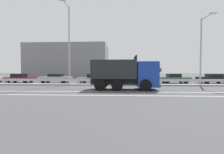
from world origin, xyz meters
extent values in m
plane|color=#424244|center=(0.00, 0.00, 0.00)|extent=(320.00, 320.00, 0.00)
cube|color=silver|center=(2.22, -3.83, 0.00)|extent=(60.38, 0.16, 0.01)
cube|color=silver|center=(2.22, -5.76, 0.00)|extent=(60.38, 0.16, 0.01)
cube|color=gray|center=(0.00, 2.12, 0.09)|extent=(33.21, 1.10, 0.18)
cube|color=#9EA0A5|center=(0.00, 3.00, 0.62)|extent=(60.38, 0.04, 0.32)
cylinder|color=#ADADB2|center=(-13.40, 3.00, 0.31)|extent=(0.09, 0.09, 0.62)
cylinder|color=#ADADB2|center=(-11.34, 3.00, 0.31)|extent=(0.09, 0.09, 0.62)
cylinder|color=#ADADB2|center=(-9.28, 3.00, 0.31)|extent=(0.09, 0.09, 0.62)
cylinder|color=#ADADB2|center=(-7.21, 3.00, 0.31)|extent=(0.09, 0.09, 0.62)
cylinder|color=#ADADB2|center=(-5.15, 3.00, 0.31)|extent=(0.09, 0.09, 0.62)
cylinder|color=#ADADB2|center=(-3.09, 3.00, 0.31)|extent=(0.09, 0.09, 0.62)
cylinder|color=#ADADB2|center=(-1.03, 3.00, 0.31)|extent=(0.09, 0.09, 0.62)
cylinder|color=#ADADB2|center=(1.03, 3.00, 0.31)|extent=(0.09, 0.09, 0.62)
cylinder|color=#ADADB2|center=(3.09, 3.00, 0.31)|extent=(0.09, 0.09, 0.62)
cylinder|color=#ADADB2|center=(5.15, 3.00, 0.31)|extent=(0.09, 0.09, 0.62)
cylinder|color=#ADADB2|center=(7.21, 3.00, 0.31)|extent=(0.09, 0.09, 0.62)
cylinder|color=#ADADB2|center=(9.28, 3.00, 0.31)|extent=(0.09, 0.09, 0.62)
cylinder|color=#ADADB2|center=(11.34, 3.00, 0.31)|extent=(0.09, 0.09, 0.62)
cylinder|color=#ADADB2|center=(13.40, 3.00, 0.31)|extent=(0.09, 0.09, 0.62)
cube|color=#19389E|center=(4.39, -2.04, 1.47)|extent=(1.88, 2.37, 2.31)
cube|color=black|center=(5.33, -2.05, 1.88)|extent=(0.04, 2.03, 0.87)
cube|color=black|center=(5.37, -2.05, 0.47)|extent=(0.11, 2.32, 0.24)
cube|color=black|center=(1.28, -2.02, 0.79)|extent=(4.35, 1.33, 0.53)
cube|color=#232828|center=(1.28, -2.02, 1.11)|extent=(4.19, 2.30, 0.12)
cube|color=#232828|center=(1.29, -0.94, 1.98)|extent=(4.17, 0.13, 1.62)
cube|color=#232828|center=(1.28, -3.10, 1.98)|extent=(4.17, 0.13, 1.62)
cube|color=#232828|center=(3.32, -2.03, 2.18)|extent=(0.11, 2.27, 2.02)
cube|color=#232828|center=(-0.75, -2.01, 1.98)|extent=(0.11, 2.27, 1.62)
cylinder|color=black|center=(4.12, -0.88, 0.52)|extent=(1.04, 0.33, 1.04)
cylinder|color=black|center=(4.10, -3.20, 0.52)|extent=(1.04, 0.33, 1.04)
cylinder|color=black|center=(1.62, -0.86, 0.52)|extent=(1.04, 0.33, 1.04)
cylinder|color=black|center=(1.60, -3.18, 0.52)|extent=(1.04, 0.33, 1.04)
cylinder|color=black|center=(0.10, -0.85, 0.52)|extent=(1.04, 0.33, 1.04)
cylinder|color=black|center=(0.08, -3.17, 0.52)|extent=(1.04, 0.33, 1.04)
cylinder|color=white|center=(6.63, 2.12, 0.16)|extent=(0.16, 0.16, 0.32)
cylinder|color=black|center=(6.63, 2.12, 0.48)|extent=(0.16, 0.16, 0.32)
cylinder|color=white|center=(6.63, 2.12, 0.81)|extent=(0.16, 0.16, 0.32)
cylinder|color=black|center=(6.63, 2.12, 1.13)|extent=(0.16, 0.16, 0.32)
cylinder|color=white|center=(6.63, 2.12, 1.45)|extent=(0.16, 0.16, 0.32)
cylinder|color=#1E4CB2|center=(6.63, 2.12, 1.92)|extent=(0.62, 0.03, 0.62)
cylinder|color=white|center=(6.63, 2.12, 1.92)|extent=(0.67, 0.02, 0.67)
cylinder|color=#ADADB2|center=(-4.52, 2.22, 4.91)|extent=(0.18, 0.18, 9.83)
cylinder|color=#ADADB2|center=(-4.49, 1.10, 9.68)|extent=(0.16, 2.24, 0.10)
cube|color=silver|center=(-4.46, -0.02, 9.60)|extent=(0.71, 0.22, 0.12)
cylinder|color=#ADADB2|center=(11.58, 2.18, 4.04)|extent=(0.18, 0.18, 8.07)
cylinder|color=#ADADB2|center=(11.60, 1.07, 7.92)|extent=(0.13, 2.21, 0.10)
cube|color=silver|center=(11.62, -0.03, 7.84)|extent=(0.70, 0.21, 0.12)
cylinder|color=black|center=(-17.85, 7.17, 0.30)|extent=(0.60, 0.21, 0.60)
cube|color=maroon|center=(-13.77, 6.17, 0.57)|extent=(4.35, 1.74, 0.55)
cube|color=black|center=(-13.90, 6.17, 1.12)|extent=(1.84, 1.51, 0.55)
cylinder|color=black|center=(-12.43, 6.99, 0.30)|extent=(0.60, 0.21, 0.60)
cylinder|color=black|center=(-12.41, 5.38, 0.30)|extent=(0.60, 0.21, 0.60)
cylinder|color=black|center=(-15.12, 6.96, 0.30)|extent=(0.60, 0.21, 0.60)
cylinder|color=black|center=(-15.10, 5.35, 0.30)|extent=(0.60, 0.21, 0.60)
cube|color=#A3A3A8|center=(-7.85, 5.57, 0.65)|extent=(4.78, 1.84, 0.69)
cube|color=black|center=(-7.70, 5.58, 1.18)|extent=(2.03, 1.54, 0.39)
cylinder|color=black|center=(-9.28, 4.73, 0.30)|extent=(0.61, 0.22, 0.60)
cylinder|color=black|center=(-9.34, 6.32, 0.30)|extent=(0.61, 0.22, 0.60)
cylinder|color=black|center=(-6.36, 4.83, 0.30)|extent=(0.61, 0.22, 0.60)
cylinder|color=black|center=(-6.41, 6.42, 0.30)|extent=(0.61, 0.22, 0.60)
cube|color=gray|center=(-2.05, 5.71, 0.58)|extent=(4.91, 1.98, 0.56)
cube|color=black|center=(-1.90, 5.71, 1.11)|extent=(2.09, 1.68, 0.51)
cylinder|color=black|center=(-3.53, 4.79, 0.30)|extent=(0.61, 0.22, 0.60)
cylinder|color=black|center=(-3.58, 6.54, 0.30)|extent=(0.61, 0.22, 0.60)
cylinder|color=black|center=(-0.52, 4.88, 0.30)|extent=(0.61, 0.22, 0.60)
cylinder|color=black|center=(-0.56, 6.63, 0.30)|extent=(0.61, 0.22, 0.60)
cube|color=navy|center=(4.57, 5.78, 0.66)|extent=(4.70, 2.21, 0.73)
cube|color=black|center=(4.71, 5.77, 1.29)|extent=(2.03, 1.80, 0.52)
cylinder|color=black|center=(3.10, 4.97, 0.30)|extent=(0.61, 0.24, 0.60)
cylinder|color=black|center=(3.22, 6.78, 0.30)|extent=(0.61, 0.24, 0.60)
cylinder|color=black|center=(5.93, 4.78, 0.30)|extent=(0.61, 0.24, 0.60)
cylinder|color=black|center=(6.05, 6.59, 0.30)|extent=(0.61, 0.24, 0.60)
cube|color=#335B33|center=(9.95, 6.21, 0.60)|extent=(4.21, 1.85, 0.61)
cube|color=black|center=(9.82, 6.21, 1.17)|extent=(1.77, 1.62, 0.51)
cylinder|color=black|center=(11.25, 7.09, 0.30)|extent=(0.60, 0.20, 0.60)
cylinder|color=black|center=(11.26, 5.34, 0.30)|extent=(0.60, 0.20, 0.60)
cylinder|color=black|center=(8.64, 7.09, 0.30)|extent=(0.60, 0.20, 0.60)
cylinder|color=black|center=(8.65, 5.34, 0.30)|extent=(0.60, 0.20, 0.60)
cube|color=black|center=(15.22, 5.74, 0.64)|extent=(4.15, 2.15, 0.68)
cube|color=black|center=(15.34, 5.73, 1.20)|extent=(1.79, 1.78, 0.43)
cylinder|color=black|center=(13.92, 4.90, 0.30)|extent=(0.61, 0.23, 0.60)
cylinder|color=black|center=(14.02, 6.72, 0.30)|extent=(0.61, 0.23, 0.60)
cylinder|color=black|center=(16.52, 6.57, 0.30)|extent=(0.61, 0.23, 0.60)
cube|color=gray|center=(-11.30, 22.29, 4.26)|extent=(19.66, 10.06, 8.52)
camera|label=1|loc=(1.83, -16.42, 1.70)|focal=24.00mm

